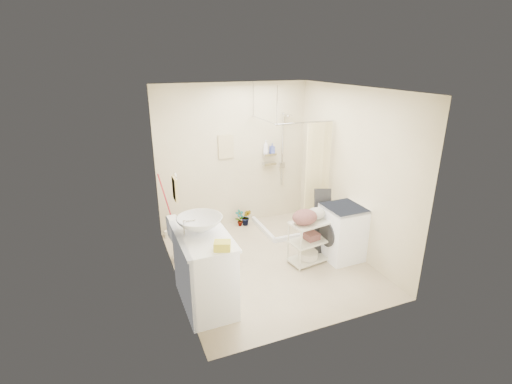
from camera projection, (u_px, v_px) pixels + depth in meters
floor at (269, 262)px, 5.75m from camera, size 3.20×3.20×0.00m
ceiling at (271, 89)px, 4.86m from camera, size 2.80×3.20×0.04m
wall_back at (234, 157)px, 6.70m from camera, size 2.80×0.04×2.60m
wall_front at (331, 227)px, 3.91m from camera, size 2.80×0.04×2.60m
wall_left at (171, 195)px, 4.81m from camera, size 0.04×3.20×2.60m
wall_right at (351, 172)px, 5.80m from camera, size 0.04×3.20×2.60m
vanity at (204, 269)px, 4.64m from camera, size 0.63×1.11×0.97m
sink at (200, 224)px, 4.53m from camera, size 0.64×0.64×0.19m
counter_basket at (222, 246)px, 4.11m from camera, size 0.22×0.20×0.10m
floor_basket at (230, 312)px, 4.50m from camera, size 0.29×0.24×0.14m
toilet at (194, 237)px, 5.72m from camera, size 0.75×0.47×0.74m
mop at (165, 205)px, 6.35m from camera, size 0.15×0.15×1.20m
potted_plant_a at (240, 218)px, 6.93m from camera, size 0.18×0.13×0.32m
potted_plant_b at (246, 217)px, 6.96m from camera, size 0.23×0.21×0.33m
hanging_towel at (226, 147)px, 6.56m from camera, size 0.28×0.03×0.42m
towel_ring at (175, 187)px, 4.59m from camera, size 0.04×0.22×0.34m
tp_holder at (177, 233)px, 5.07m from camera, size 0.08×0.12×0.14m
shower at (289, 173)px, 6.61m from camera, size 1.10×1.10×2.10m
shampoo_bottle_a at (266, 147)px, 6.79m from camera, size 0.11×0.11×0.25m
shampoo_bottle_b at (272, 148)px, 6.87m from camera, size 0.08×0.08×0.17m
washing_machine at (343, 232)px, 5.77m from camera, size 0.59×0.61×0.85m
laundry_rack at (309, 238)px, 5.62m from camera, size 0.64×0.43×0.81m
ironing_board at (323, 221)px, 5.91m from camera, size 0.30×0.09×1.07m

